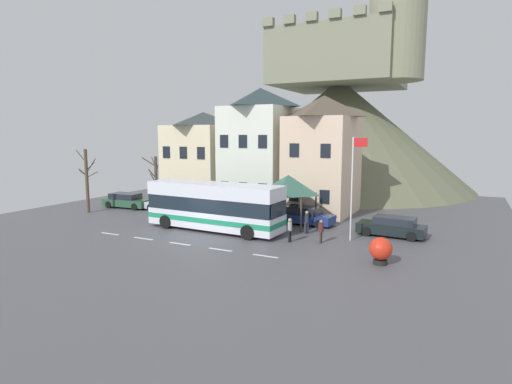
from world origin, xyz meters
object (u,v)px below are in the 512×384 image
(townhouse_00, at_px, (204,158))
(parked_car_03, at_px, (305,216))
(parked_car_01, at_px, (127,201))
(flagpole, at_px, (353,181))
(parked_car_00, at_px, (392,227))
(townhouse_02, at_px, (323,155))
(harbour_buoy, at_px, (381,250))
(bare_tree_00, at_px, (156,186))
(pedestrian_02, at_px, (290,228))
(transit_bus, at_px, (214,207))
(pedestrian_00, at_px, (321,229))
(pedestrian_01, at_px, (307,222))
(hilltop_castle, at_px, (339,126))
(parked_car_02, at_px, (168,204))
(public_bench, at_px, (290,213))
(townhouse_01, at_px, (260,149))
(bus_shelter, at_px, (288,185))
(bare_tree_01, at_px, (87,180))

(townhouse_00, xyz_separation_m, parked_car_03, (12.49, -4.98, -3.84))
(parked_car_01, relative_size, flagpole, 0.70)
(parked_car_00, distance_m, parked_car_01, 24.17)
(townhouse_02, distance_m, harbour_buoy, 15.27)
(bare_tree_00, bearing_deg, pedestrian_02, -8.85)
(transit_bus, height_order, bare_tree_00, bare_tree_00)
(pedestrian_00, relative_size, pedestrian_01, 0.93)
(pedestrian_02, distance_m, flagpole, 5.07)
(hilltop_castle, xyz_separation_m, parked_car_02, (-8.98, -23.65, -7.24))
(public_bench, height_order, harbour_buoy, harbour_buoy)
(townhouse_02, relative_size, harbour_buoy, 6.89)
(hilltop_castle, xyz_separation_m, harbour_buoy, (10.96, -31.00, -7.07))
(townhouse_00, xyz_separation_m, transit_bus, (7.37, -9.82, -2.79))
(parked_car_00, relative_size, public_bench, 3.09)
(hilltop_castle, relative_size, parked_car_01, 7.02)
(flagpole, bearing_deg, transit_bus, -171.08)
(parked_car_01, distance_m, public_bench, 15.90)
(townhouse_01, distance_m, bus_shelter, 8.18)
(parked_car_03, bearing_deg, harbour_buoy, -42.84)
(townhouse_00, height_order, harbour_buoy, townhouse_00)
(hilltop_castle, distance_m, parked_car_03, 24.75)
(harbour_buoy, bearing_deg, townhouse_01, 136.50)
(bus_shelter, height_order, public_bench, bus_shelter)
(parked_car_03, xyz_separation_m, bare_tree_01, (-18.86, -3.93, 2.22))
(townhouse_02, bearing_deg, public_bench, -111.93)
(hilltop_castle, height_order, transit_bus, hilltop_castle)
(townhouse_01, xyz_separation_m, pedestrian_00, (9.09, -9.78, -4.63))
(hilltop_castle, xyz_separation_m, public_bench, (2.15, -22.01, -7.41))
(townhouse_02, xyz_separation_m, hilltop_castle, (-3.65, 18.28, 2.80))
(parked_car_00, xyz_separation_m, bare_tree_01, (-25.48, -2.96, 2.22))
(bare_tree_01, bearing_deg, pedestrian_01, 3.08)
(townhouse_02, bearing_deg, parked_car_00, -41.27)
(townhouse_01, height_order, bare_tree_01, townhouse_01)
(pedestrian_01, xyz_separation_m, bare_tree_01, (-20.04, -1.08, 2.08))
(parked_car_00, relative_size, parked_car_01, 0.96)
(bus_shelter, relative_size, pedestrian_02, 2.47)
(parked_car_00, height_order, pedestrian_01, pedestrian_01)
(hilltop_castle, bearing_deg, parked_car_01, -119.68)
(bare_tree_01, bearing_deg, parked_car_02, 31.29)
(townhouse_01, bearing_deg, bare_tree_01, -144.76)
(parked_car_02, height_order, pedestrian_01, pedestrian_01)
(townhouse_02, distance_m, pedestrian_01, 9.11)
(hilltop_castle, relative_size, pedestrian_01, 20.48)
(pedestrian_00, bearing_deg, public_bench, 126.78)
(townhouse_01, bearing_deg, townhouse_00, 179.99)
(bus_shelter, relative_size, flagpole, 0.57)
(parked_car_02, bearing_deg, bus_shelter, 1.55)
(parked_car_02, distance_m, public_bench, 11.25)
(parked_car_00, height_order, public_bench, parked_car_00)
(townhouse_01, distance_m, transit_bus, 10.59)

